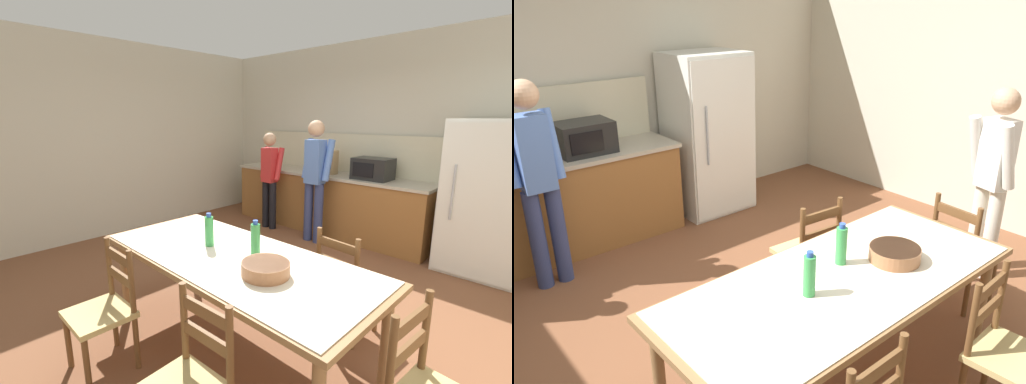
% 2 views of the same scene
% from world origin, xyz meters
% --- Properties ---
extents(ground_plane, '(8.32, 8.32, 0.00)m').
position_xyz_m(ground_plane, '(0.00, 0.00, 0.00)').
color(ground_plane, brown).
extents(wall_back, '(6.52, 0.12, 2.90)m').
position_xyz_m(wall_back, '(0.00, 2.66, 1.45)').
color(wall_back, beige).
rests_on(wall_back, ground).
extents(wall_right, '(0.12, 5.20, 2.90)m').
position_xyz_m(wall_right, '(3.26, 0.00, 1.45)').
color(wall_right, beige).
rests_on(wall_right, ground).
extents(refrigerator, '(0.83, 0.73, 1.77)m').
position_xyz_m(refrigerator, '(1.20, 2.19, 0.89)').
color(refrigerator, silver).
rests_on(refrigerator, ground).
extents(microwave, '(0.50, 0.39, 0.30)m').
position_xyz_m(microwave, '(-0.17, 2.21, 1.08)').
color(microwave, black).
rests_on(microwave, kitchen_counter).
extents(dining_table, '(2.27, 0.97, 0.78)m').
position_xyz_m(dining_table, '(0.17, -0.72, 0.71)').
color(dining_table, olive).
rests_on(dining_table, ground).
extents(bottle_near_centre, '(0.07, 0.07, 0.27)m').
position_xyz_m(bottle_near_centre, '(-0.11, -0.72, 0.90)').
color(bottle_near_centre, green).
rests_on(bottle_near_centre, dining_table).
extents(bottle_off_centre, '(0.07, 0.07, 0.27)m').
position_xyz_m(bottle_off_centre, '(0.29, -0.60, 0.90)').
color(bottle_off_centre, green).
rests_on(bottle_off_centre, dining_table).
extents(serving_bowl, '(0.32, 0.32, 0.09)m').
position_xyz_m(serving_bowl, '(0.57, -0.80, 0.83)').
color(serving_bowl, '#9E6642').
rests_on(serving_bowl, dining_table).
extents(chair_side_far_right, '(0.45, 0.44, 0.91)m').
position_xyz_m(chair_side_far_right, '(0.68, 0.06, 0.44)').
color(chair_side_far_right, brown).
rests_on(chair_side_far_right, ground).
extents(chair_side_near_right, '(0.44, 0.42, 0.91)m').
position_xyz_m(chair_side_near_right, '(0.68, -1.50, 0.44)').
color(chair_side_near_right, brown).
rests_on(chair_side_near_right, ground).
extents(chair_head_end, '(0.44, 0.45, 0.91)m').
position_xyz_m(chair_head_end, '(1.60, -0.72, 0.44)').
color(chair_head_end, brown).
rests_on(chair_head_end, ground).
extents(person_at_counter, '(0.44, 0.30, 1.75)m').
position_xyz_m(person_at_counter, '(-0.77, 1.69, 0.98)').
color(person_at_counter, navy).
rests_on(person_at_counter, ground).
extents(person_by_table, '(0.35, 0.46, 1.65)m').
position_xyz_m(person_by_table, '(2.15, -0.62, 0.93)').
color(person_by_table, silver).
rests_on(person_by_table, ground).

